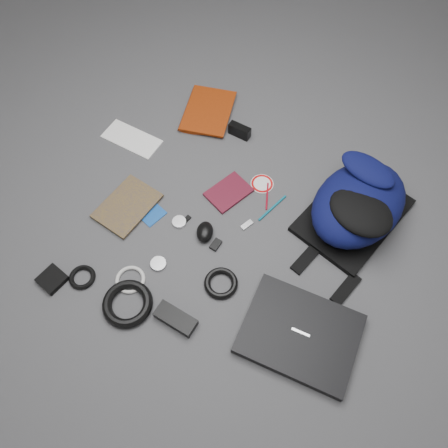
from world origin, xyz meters
The scene contains 24 objects.
ground centered at (0.00, 0.00, 0.00)m, with size 4.00×4.00×0.00m, color #4F4F51.
backpack centered at (0.41, 0.27, 0.10)m, with size 0.32×0.46×0.19m, color #070A32, non-canonical shape.
laptop centered at (0.42, -0.24, 0.02)m, with size 0.37×0.29×0.04m, color black.
textbook_red centered at (-0.43, 0.44, 0.01)m, with size 0.20×0.27×0.03m, color maroon.
comic_book centered at (-0.45, -0.09, 0.01)m, with size 0.17×0.24×0.02m, color #AC850C.
envelope centered at (-0.55, 0.19, 0.00)m, with size 0.25×0.11×0.00m, color white.
dvd_case centered at (-0.06, 0.14, 0.01)m, with size 0.12×0.17×0.01m, color #460D1A.
compact_camera centered at (-0.16, 0.43, 0.03)m, with size 0.09×0.03×0.05m, color black.
sticker_disc centered at (0.04, 0.24, 0.00)m, with size 0.09×0.09×0.00m, color white.
pen_teal centered at (0.13, 0.16, 0.00)m, with size 0.01×0.01×0.15m, color #0E677F.
pen_red centered at (0.08, 0.20, 0.00)m, with size 0.01×0.01×0.12m, color maroon.
id_badge centered at (-0.26, -0.09, 0.00)m, with size 0.06×0.09×0.00m, color #164FA7.
usb_black centered at (-0.14, -0.05, 0.00)m, with size 0.02×0.05×0.01m, color black.
usb_silver centered at (0.07, 0.05, 0.00)m, with size 0.02×0.05×0.01m, color silver.
key_fob centered at (0.01, -0.08, 0.01)m, with size 0.03×0.05×0.01m, color black.
mouse centered at (-0.05, -0.06, 0.02)m, with size 0.06×0.09×0.05m, color black.
headphone_left centered at (-0.16, -0.07, 0.01)m, with size 0.05×0.05×0.01m, color silver.
headphone_right centered at (-0.13, -0.25, 0.01)m, with size 0.06×0.06×0.01m, color #A6A6A8.
cable_coil centered at (0.10, -0.21, 0.01)m, with size 0.12×0.12×0.02m, color black.
power_brick centered at (0.03, -0.39, 0.02)m, with size 0.14×0.06×0.04m, color black.
power_cord_coil centered at (-0.14, -0.43, 0.02)m, with size 0.17×0.17×0.03m, color black.
pouch centered at (-0.42, -0.48, 0.01)m, with size 0.08×0.08×0.02m, color black.
earbud_coil centered at (-0.34, -0.42, 0.01)m, with size 0.09×0.09×0.02m, color black.
white_cable_coil centered at (-0.18, -0.35, 0.01)m, with size 0.11×0.11×0.01m, color silver.
Camera 1 is at (0.39, -0.70, 1.44)m, focal length 35.00 mm.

